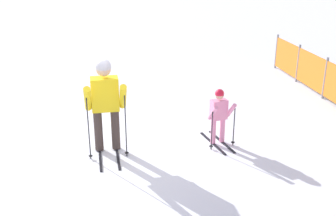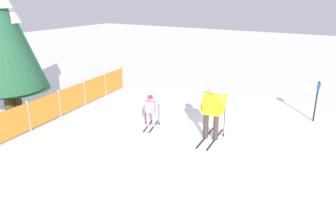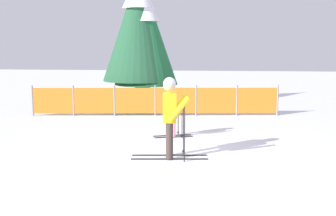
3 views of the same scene
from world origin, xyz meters
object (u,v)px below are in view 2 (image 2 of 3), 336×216
object	(u,v)px
skier_adult	(212,106)
safety_fence	(60,103)
skier_child	(151,108)
conifer_far	(8,39)
trail_marker	(317,97)

from	to	relation	value
skier_adult	safety_fence	bearing A→B (deg)	95.08
safety_fence	skier_adult	bearing A→B (deg)	-78.78
skier_child	conifer_far	world-z (taller)	conifer_far
skier_adult	skier_child	distance (m)	2.12
skier_adult	trail_marker	bearing A→B (deg)	-44.17
skier_child	trail_marker	world-z (taller)	trail_marker
skier_adult	trail_marker	size ratio (longest dim) A/B	1.23
skier_adult	skier_child	xyz separation A→B (m)	(-0.13, 2.08, -0.40)
safety_fence	trail_marker	bearing A→B (deg)	-61.57
skier_child	conifer_far	bearing A→B (deg)	90.23
safety_fence	trail_marker	xyz separation A→B (m)	(4.19, -7.74, 0.35)
safety_fence	trail_marker	size ratio (longest dim) A/B	5.94
trail_marker	skier_adult	bearing A→B (deg)	141.97
skier_adult	trail_marker	distance (m)	3.99
skier_adult	skier_child	bearing A→B (deg)	87.44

